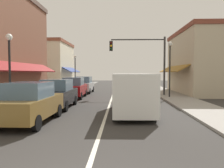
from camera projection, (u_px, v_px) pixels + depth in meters
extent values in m
plane|color=#33302D|center=(113.00, 95.00, 21.55)|extent=(80.00, 80.00, 0.00)
cube|color=gray|center=(57.00, 94.00, 21.75)|extent=(2.60, 56.00, 0.12)
cube|color=gray|center=(169.00, 95.00, 21.34)|extent=(2.60, 56.00, 0.12)
cube|color=silver|center=(113.00, 95.00, 21.55)|extent=(0.14, 52.00, 0.01)
cube|color=slate|center=(14.00, 84.00, 15.74)|extent=(0.08, 10.64, 1.80)
cube|color=maroon|center=(22.00, 67.00, 15.66)|extent=(1.27, 11.76, 0.73)
cube|color=slate|center=(31.00, 29.00, 18.59)|extent=(0.08, 1.10, 1.30)
cube|color=#BCAD8E|center=(205.00, 64.00, 23.03)|extent=(5.62, 10.00, 6.15)
cube|color=brown|center=(206.00, 32.00, 22.86)|extent=(5.82, 10.20, 0.40)
cube|color=slate|center=(178.00, 80.00, 23.22)|extent=(0.08, 7.60, 1.80)
cube|color=olive|center=(173.00, 69.00, 23.18)|extent=(1.27, 8.40, 0.73)
cube|color=slate|center=(185.00, 49.00, 20.87)|extent=(0.08, 1.10, 1.30)
cube|color=slate|center=(174.00, 53.00, 25.26)|extent=(0.08, 1.10, 1.30)
cube|color=beige|center=(51.00, 66.00, 31.71)|extent=(4.88, 8.00, 6.18)
cube|color=brown|center=(51.00, 43.00, 31.55)|extent=(5.08, 8.20, 0.40)
cube|color=slate|center=(68.00, 78.00, 31.71)|extent=(0.08, 6.08, 1.80)
cube|color=navy|center=(72.00, 70.00, 31.63)|extent=(1.27, 6.72, 0.73)
cube|color=slate|center=(64.00, 56.00, 29.80)|extent=(0.08, 1.10, 1.30)
cube|color=slate|center=(70.00, 58.00, 33.31)|extent=(0.08, 1.10, 1.30)
cube|color=brown|center=(31.00, 107.00, 9.51)|extent=(1.79, 4.13, 0.80)
cube|color=slate|center=(29.00, 90.00, 9.37)|extent=(1.55, 2.03, 0.66)
cylinder|color=black|center=(27.00, 110.00, 10.92)|extent=(0.21, 0.62, 0.62)
cylinder|color=black|center=(58.00, 111.00, 10.84)|extent=(0.21, 0.62, 0.62)
cylinder|color=black|center=(36.00, 123.00, 8.14)|extent=(0.21, 0.62, 0.62)
cube|color=black|center=(58.00, 96.00, 13.62)|extent=(1.76, 4.12, 0.80)
cube|color=slate|center=(57.00, 85.00, 13.48)|extent=(1.54, 2.02, 0.66)
cylinder|color=black|center=(52.00, 100.00, 15.01)|extent=(0.21, 0.62, 0.62)
cylinder|color=black|center=(75.00, 100.00, 14.97)|extent=(0.21, 0.62, 0.62)
cylinder|color=black|center=(37.00, 106.00, 12.31)|extent=(0.21, 0.62, 0.62)
cylinder|color=black|center=(65.00, 106.00, 12.27)|extent=(0.21, 0.62, 0.62)
cube|color=maroon|center=(74.00, 90.00, 18.98)|extent=(1.81, 4.14, 0.80)
cube|color=slate|center=(74.00, 81.00, 18.84)|extent=(1.56, 2.03, 0.66)
cylinder|color=black|center=(68.00, 93.00, 20.36)|extent=(0.21, 0.62, 0.62)
cylinder|color=black|center=(85.00, 93.00, 20.34)|extent=(0.21, 0.62, 0.62)
cylinder|color=black|center=(61.00, 96.00, 17.66)|extent=(0.21, 0.62, 0.62)
cylinder|color=black|center=(81.00, 96.00, 17.63)|extent=(0.21, 0.62, 0.62)
cube|color=#B7BABF|center=(84.00, 86.00, 23.67)|extent=(1.77, 4.12, 0.80)
cube|color=slate|center=(84.00, 80.00, 23.54)|extent=(1.54, 2.02, 0.66)
cylinder|color=black|center=(79.00, 89.00, 25.08)|extent=(0.21, 0.62, 0.62)
cylinder|color=black|center=(93.00, 89.00, 25.00)|extent=(0.21, 0.62, 0.62)
cylinder|color=black|center=(74.00, 91.00, 22.38)|extent=(0.21, 0.62, 0.62)
cylinder|color=black|center=(89.00, 91.00, 22.31)|extent=(0.21, 0.62, 0.62)
cube|color=silver|center=(132.00, 92.00, 11.48)|extent=(2.05, 5.03, 1.90)
cube|color=slate|center=(129.00, 82.00, 13.85)|extent=(1.73, 0.30, 0.84)
cube|color=black|center=(129.00, 99.00, 14.09)|extent=(1.87, 0.23, 0.24)
cylinder|color=black|center=(115.00, 103.00, 13.08)|extent=(0.25, 0.72, 0.72)
cylinder|color=black|center=(145.00, 103.00, 13.05)|extent=(0.25, 0.72, 0.72)
cylinder|color=black|center=(115.00, 113.00, 9.99)|extent=(0.25, 0.72, 0.72)
cylinder|color=black|center=(154.00, 113.00, 9.95)|extent=(0.25, 0.72, 0.72)
cylinder|color=#333333|center=(164.00, 67.00, 20.31)|extent=(0.18, 0.18, 5.48)
cylinder|color=#333333|center=(138.00, 40.00, 20.28)|extent=(4.92, 0.12, 0.12)
cube|color=black|center=(111.00, 46.00, 20.22)|extent=(0.30, 0.24, 0.90)
sphere|color=#420F0F|center=(111.00, 43.00, 20.07)|extent=(0.20, 0.20, 0.20)
sphere|color=yellow|center=(111.00, 46.00, 20.09)|extent=(0.20, 0.20, 0.20)
sphere|color=#0C3316|center=(111.00, 49.00, 20.10)|extent=(0.20, 0.20, 0.20)
cylinder|color=black|center=(10.00, 77.00, 11.78)|extent=(0.12, 0.12, 3.88)
sphere|color=white|center=(9.00, 37.00, 11.67)|extent=(0.36, 0.36, 0.36)
cylinder|color=black|center=(170.00, 72.00, 18.62)|extent=(0.12, 0.12, 4.43)
sphere|color=white|center=(170.00, 44.00, 18.49)|extent=(0.36, 0.36, 0.36)
cylinder|color=black|center=(75.00, 74.00, 28.47)|extent=(0.12, 0.12, 4.10)
sphere|color=white|center=(75.00, 56.00, 28.36)|extent=(0.36, 0.36, 0.36)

